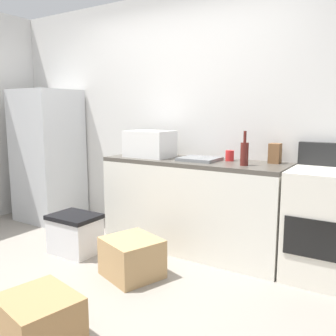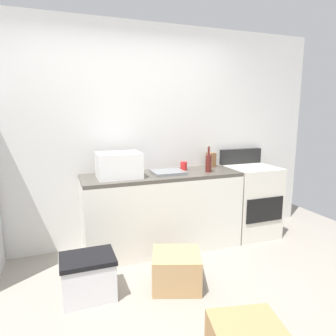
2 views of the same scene
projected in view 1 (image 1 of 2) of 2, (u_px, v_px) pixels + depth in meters
ground_plane at (86, 290)px, 2.77m from camera, size 6.00×6.00×0.00m
wall_back at (185, 118)px, 3.87m from camera, size 5.00×0.10×2.60m
kitchen_counter at (193, 205)px, 3.55m from camera, size 1.80×0.60×0.90m
refrigerator at (48, 156)px, 4.53m from camera, size 0.68×0.66×1.63m
stove_oven at (327, 223)px, 2.91m from camera, size 0.60×0.61×1.10m
microwave at (150, 144)px, 3.69m from camera, size 0.46×0.34×0.27m
sink_basin at (200, 159)px, 3.43m from camera, size 0.36×0.32×0.03m
wine_bottle at (244, 153)px, 3.10m from camera, size 0.07×0.07×0.30m
coffee_mug at (230, 156)px, 3.40m from camera, size 0.08×0.08×0.10m
knife_block at (275, 153)px, 3.24m from camera, size 0.10×0.10×0.18m
cardboard_box_large at (39, 320)px, 2.12m from camera, size 0.52×0.48×0.29m
cardboard_box_medium at (132, 257)px, 2.99m from camera, size 0.55×0.53×0.32m
storage_bin at (75, 233)px, 3.49m from camera, size 0.46×0.36×0.38m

